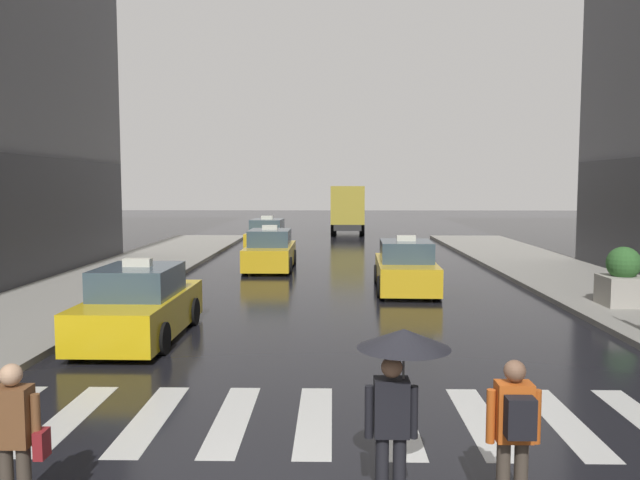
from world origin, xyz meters
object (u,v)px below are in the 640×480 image
Objects in this scene: taxi_second at (406,268)px; planter_mid_block at (623,279)px; pedestrian_with_umbrella at (399,370)px; pedestrian_with_backpack at (514,427)px; taxi_third at (270,252)px; taxi_fourth at (267,236)px; box_truck at (348,208)px; taxi_lead at (140,306)px; pedestrian_with_handbag at (15,435)px.

taxi_second is 6.35m from planter_mid_block.
pedestrian_with_umbrella is at bearing -123.86° from planter_mid_block.
taxi_second is 13.99m from pedestrian_with_umbrella.
taxi_third is at bearing 102.85° from pedestrian_with_backpack.
taxi_third reaches higher than planter_mid_block.
box_truck reaches higher than taxi_fourth.
taxi_third reaches higher than pedestrian_with_backpack.
planter_mid_block is (10.39, -8.24, 0.15)m from taxi_third.
taxi_fourth is 19.63m from planter_mid_block.
taxi_lead is at bearing 123.95° from pedestrian_with_umbrella.
pedestrian_with_umbrella is at bearing -81.24° from taxi_fourth.
taxi_lead is at bearing 98.33° from pedestrian_with_handbag.
taxi_third is (1.75, 11.58, 0.00)m from taxi_lead.
taxi_fourth is at bearing 87.53° from taxi_lead.
taxi_third is at bearing 141.58° from planter_mid_block.
box_truck is 37.86m from pedestrian_with_backpack.
taxi_fourth is at bearing 98.76° from pedestrian_with_umbrella.
taxi_second is at bearing 83.10° from pedestrian_with_umbrella.
box_truck is 4.60× the size of pedestrian_with_backpack.
pedestrian_with_backpack is 12.41m from planter_mid_block.
pedestrian_with_backpack is (0.76, -37.85, -0.88)m from box_truck.
taxi_second is 15.23m from pedestrian_with_handbag.
taxi_second and taxi_fourth have the same top height.
taxi_third is 7.86m from taxi_fourth.
pedestrian_with_handbag is 1.03× the size of planter_mid_block.
planter_mid_block reaches higher than pedestrian_with_backpack.
box_truck is at bearing 83.67° from pedestrian_with_handbag.
taxi_fourth is 2.79× the size of pedestrian_with_backpack.
pedestrian_with_umbrella reaches higher than pedestrian_with_backpack.
pedestrian_with_umbrella is (-0.39, -37.71, -0.34)m from box_truck.
taxi_lead is 0.99× the size of taxi_fourth.
pedestrian_with_umbrella is (4.12, -26.75, 0.79)m from taxi_fourth.
pedestrian_with_umbrella is 1.18× the size of pedestrian_with_handbag.
taxi_lead is at bearing -135.58° from taxi_second.
taxi_lead and taxi_second have the same top height.
taxi_second is 1.00× the size of taxi_fourth.
taxi_third is 19.23m from pedestrian_with_umbrella.
taxi_third is 2.75× the size of pedestrian_with_backpack.
taxi_fourth is (-5.80, 12.88, 0.00)m from taxi_second.
taxi_lead is 1.00× the size of taxi_third.
taxi_second is 1.01× the size of taxi_third.
planter_mid_block is (11.30, -16.05, 0.15)m from taxi_fourth.
pedestrian_with_backpack is at bearing -77.15° from taxi_third.
pedestrian_with_handbag is at bearing -89.38° from taxi_fourth.
box_truck reaches higher than planter_mid_block.
pedestrian_with_umbrella reaches higher than pedestrian_with_handbag.
taxi_second is at bearing 150.07° from planter_mid_block.
planter_mid_block is at bearing -29.93° from taxi_second.
planter_mid_block is (6.79, -27.00, -0.98)m from box_truck.
pedestrian_with_backpack is 1.03× the size of planter_mid_block.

